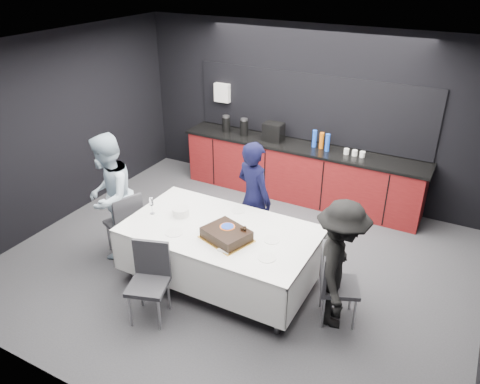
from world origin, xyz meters
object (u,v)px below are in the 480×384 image
chair_right (333,280)px  person_right (339,265)px  chair_left (126,220)px  cake_assembly (227,234)px  person_center (254,198)px  person_left (109,197)px  plate_stack (181,212)px  champagne_flute (151,203)px  chair_near (150,275)px  party_table (221,238)px

chair_right → person_right: person_right is taller
chair_left → cake_assembly: bearing=-3.1°
person_center → person_left: person_left is taller
cake_assembly → person_left: bearing=178.4°
person_right → chair_left: bearing=77.6°
plate_stack → person_right: bearing=-1.5°
chair_right → person_center: (-1.41, 0.85, 0.27)m
cake_assembly → person_center: person_center is taller
cake_assembly → champagne_flute: champagne_flute is taller
chair_left → person_right: 2.93m
plate_stack → chair_left: (-0.83, -0.12, -0.30)m
cake_assembly → plate_stack: size_ratio=3.01×
person_center → person_right: (1.47, -0.86, -0.04)m
cake_assembly → chair_near: size_ratio=0.70×
chair_right → party_table: bearing=-179.8°
party_table → cake_assembly: cake_assembly is taller
party_table → cake_assembly: bearing=-42.6°
champagne_flute → person_right: 2.44m
chair_right → chair_near: 2.04m
person_center → person_right: person_center is taller
champagne_flute → chair_near: size_ratio=0.24×
chair_right → person_right: 0.24m
person_right → person_center: bearing=45.8°
cake_assembly → person_right: 1.32m
chair_right → cake_assembly: bearing=-172.2°
cake_assembly → person_center: 1.03m
party_table → person_center: 0.87m
person_center → chair_right: bearing=170.1°
chair_near → plate_stack: bearing=102.3°
chair_near → person_left: person_left is taller
plate_stack → chair_right: size_ratio=0.23×
person_left → person_right: bearing=68.4°
person_left → party_table: bearing=70.5°
chair_near → person_left: bearing=148.0°
chair_near → person_right: 2.09m
person_center → champagne_flute: bearing=65.5°
person_right → champagne_flute: bearing=78.3°
plate_stack → person_left: (-1.04, -0.16, 0.03)m
chair_near → person_center: (0.42, 1.74, 0.27)m
party_table → champagne_flute: 1.00m
chair_right → person_center: size_ratio=0.57×
person_right → cake_assembly: bearing=83.1°
chair_left → plate_stack: bearing=8.5°
cake_assembly → chair_right: 1.30m
chair_left → person_center: size_ratio=0.57×
plate_stack → champagne_flute: 0.39m
party_table → chair_right: size_ratio=2.51×
champagne_flute → person_left: (-0.69, -0.02, -0.08)m
champagne_flute → person_right: person_right is taller
party_table → chair_right: (1.43, 0.00, -0.11)m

